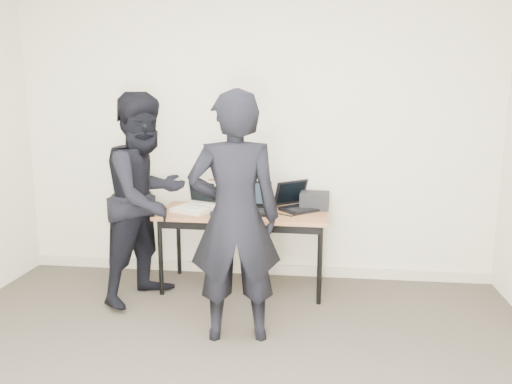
% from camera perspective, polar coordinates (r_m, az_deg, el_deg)
% --- Properties ---
extents(room, '(4.60, 4.60, 2.80)m').
position_cam_1_polar(room, '(2.52, -6.64, 1.93)').
color(room, '#403931').
rests_on(room, ground).
extents(desk, '(1.52, 0.69, 0.72)m').
position_cam_1_polar(desk, '(4.45, -1.49, -2.99)').
color(desk, brown).
rests_on(desk, ground).
extents(laptop_beige, '(0.42, 0.41, 0.26)m').
position_cam_1_polar(laptop_beige, '(4.50, -6.92, -1.46)').
color(laptop_beige, beige).
rests_on(laptop_beige, desk).
extents(laptop_center, '(0.36, 0.35, 0.26)m').
position_cam_1_polar(laptop_center, '(4.43, -0.56, -1.47)').
color(laptop_center, black).
rests_on(laptop_center, desk).
extents(laptop_right, '(0.47, 0.47, 0.25)m').
position_cam_1_polar(laptop_right, '(4.53, 4.77, -1.27)').
color(laptop_right, black).
rests_on(laptop_right, desk).
extents(leather_satchel, '(0.38, 0.23, 0.25)m').
position_cam_1_polar(leather_satchel, '(4.66, -3.27, -0.01)').
color(leather_satchel, '#593217').
rests_on(leather_satchel, desk).
extents(tissue, '(0.15, 0.12, 0.08)m').
position_cam_1_polar(tissue, '(4.63, -2.93, 1.89)').
color(tissue, white).
rests_on(tissue, leather_satchel).
extents(equipment_box, '(0.27, 0.23, 0.15)m').
position_cam_1_polar(equipment_box, '(4.56, 6.71, -0.98)').
color(equipment_box, black).
rests_on(equipment_box, desk).
extents(power_brick, '(0.09, 0.06, 0.03)m').
position_cam_1_polar(power_brick, '(4.31, -4.71, -2.47)').
color(power_brick, black).
rests_on(power_brick, desk).
extents(cables, '(1.15, 0.41, 0.01)m').
position_cam_1_polar(cables, '(4.43, -0.92, -2.23)').
color(cables, black).
rests_on(cables, desk).
extents(person_typist, '(0.72, 0.54, 1.79)m').
position_cam_1_polar(person_typist, '(3.50, -2.45, -3.01)').
color(person_typist, black).
rests_on(person_typist, ground).
extents(person_observer, '(0.98, 1.07, 1.77)m').
position_cam_1_polar(person_observer, '(4.31, -12.38, -0.70)').
color(person_observer, black).
rests_on(person_observer, ground).
extents(baseboard, '(4.50, 0.03, 0.10)m').
position_cam_1_polar(baseboard, '(4.99, -0.28, -8.75)').
color(baseboard, '#B8B198').
rests_on(baseboard, ground).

